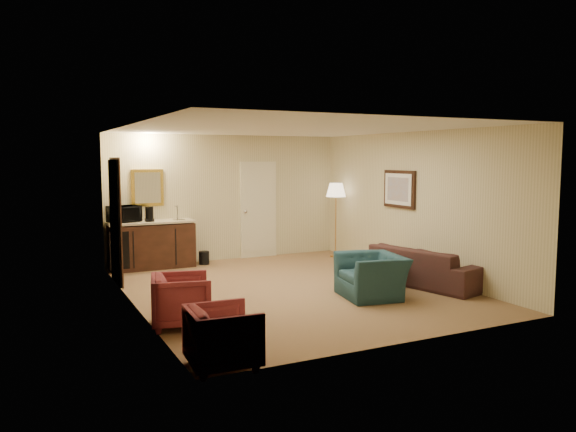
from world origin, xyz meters
The scene contains 12 objects.
ground centered at (0.00, 0.00, 0.00)m, with size 6.00×6.00×0.00m, color olive.
room_walls centered at (-0.10, 0.77, 1.72)m, with size 5.02×6.01×2.61m.
wetbar_cabinet centered at (-1.65, 2.72, 0.46)m, with size 1.64×0.58×0.92m, color #3D1E13.
sofa centered at (2.15, -0.69, 0.42)m, with size 2.17×0.63×0.85m, color black.
teal_armchair centered at (0.88, -1.04, 0.44)m, with size 1.01×0.66×0.88m, color #1F434F.
rose_chair_near centered at (-2.15, -1.21, 0.37)m, with size 0.72×0.67×0.74m, color maroon.
rose_chair_far centered at (-2.15, -2.80, 0.35)m, with size 0.69×0.64×0.71m, color maroon.
coffee_table centered at (1.80, -0.61, 0.20)m, with size 0.70×0.47×0.40m, color #311B10.
floor_lamp centered at (2.20, 2.25, 0.80)m, with size 0.42×0.42×1.60m, color #C68F42.
waste_bin centered at (-0.63, 2.65, 0.13)m, with size 0.21×0.21×0.26m, color black.
microwave centered at (-2.15, 2.76, 1.11)m, with size 0.56×0.31×0.38m, color black.
coffee_maker centered at (-1.69, 2.65, 1.06)m, with size 0.15×0.15×0.29m, color black.
Camera 1 is at (-4.00, -8.08, 2.14)m, focal length 35.00 mm.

